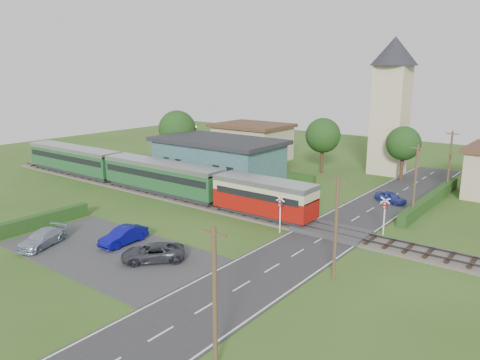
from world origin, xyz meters
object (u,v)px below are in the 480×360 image
Objects in this scene: equipment_hut at (139,166)px; house_west at (252,141)px; pedestrian_near at (250,191)px; car_on_road at (391,197)px; crossing_signal_far at (385,210)px; car_park_blue at (124,236)px; station_building at (218,159)px; crossing_signal_near at (280,208)px; car_park_silver at (42,238)px; church_tower at (392,96)px; car_park_dark at (153,253)px; pedestrian_far at (146,172)px; train at (143,172)px.

house_west reaches higher than equipment_hut.
pedestrian_near is at bearing -54.43° from house_west.
equipment_hut reaches higher than car_on_road.
crossing_signal_far is at bearing -35.77° from house_west.
car_park_blue is 15.81m from pedestrian_near.
car_park_blue is at bearing 110.51° from pedestrian_near.
car_on_road is (25.66, -10.81, -2.17)m from house_west.
crossing_signal_near is at bearing -34.81° from station_building.
crossing_signal_far is (23.60, -6.60, -0.55)m from station_building.
house_west is 2.47× the size of car_park_silver.
equipment_hut is 30.06m from car_on_road.
church_tower is at bearing 8.53° from house_west.
car_park_blue is at bearing -69.60° from house_west.
house_west reaches higher than car_park_dark.
station_building is at bearing 35.92° from equipment_hut.
car_park_dark is at bearing -93.61° from church_tower.
equipment_hut reaches higher than car_park_blue.
car_park_dark is at bearing -124.86° from pedestrian_far.
pedestrian_near reaches higher than car_on_road.
crossing_signal_near is (20.09, -2.41, -0.04)m from train.
crossing_signal_near is 0.75× the size of car_park_silver.
station_building is 0.37× the size of train.
station_building is 1.48× the size of house_west.
equipment_hut is 1.35m from pedestrian_far.
church_tower is (18.69, 26.00, 8.05)m from train.
crossing_signal_far is (28.60, -20.61, -0.65)m from house_west.
car_park_blue is at bearing -43.91° from equipment_hut.
car_on_road is 27.54m from car_park_blue.
equipment_hut is at bearing 123.95° from car_on_road.
car_on_road is at bearing 115.24° from car_park_dark.
station_building reaches higher than crossing_signal_far.
station_building is 0.91× the size of church_tower.
pedestrian_near is at bearing 175.92° from crossing_signal_far.
train is at bearing -36.58° from equipment_hut.
pedestrian_far is (-23.14, 5.55, -0.88)m from crossing_signal_near.
house_west is 24.10m from pedestrian_near.
station_building is 9.50× the size of pedestrian_near.
car_park_dark is at bearing -39.23° from train.
house_west is at bearing 81.38° from equipment_hut.
church_tower reaches higher than house_west.
train is 23.05m from house_west.
car_park_dark is 2.69× the size of pedestrian_near.
car_park_silver is (3.46, -25.49, -1.98)m from station_building.
house_west is at bearing 130.11° from crossing_signal_near.
pedestrian_near is at bearing 143.41° from car_on_road.
crossing_signal_far is at bearing -160.47° from pedestrian_near.
car_on_road is (4.26, 14.59, -1.52)m from crossing_signal_near.
house_west is at bearing 0.50° from pedestrian_far.
train is at bearing -86.74° from house_west.
crossing_signal_near is (21.40, -25.41, -0.65)m from house_west.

